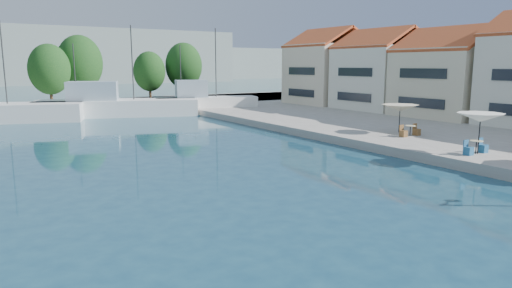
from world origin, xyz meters
TOP-DOWN VIEW (x-y plane):
  - quay_right at (22.00, 30.00)m, footprint 32.00×92.00m
  - quay_far at (-8.00, 67.00)m, footprint 90.00×16.00m
  - hill_east at (40.00, 180.00)m, footprint 140.00×40.00m
  - building_04 at (24.00, 33.00)m, footprint 9.00×8.80m
  - building_05 at (24.00, 42.00)m, footprint 8.40×8.80m
  - building_06 at (24.00, 51.00)m, footprint 9.00×8.80m
  - trawler_03 at (-2.33, 55.95)m, footprint 17.56×9.76m
  - trawler_04 at (7.95, 54.65)m, footprint 12.30×6.21m
  - tree_05 at (-6.71, 69.09)m, footprint 5.15×5.15m
  - tree_06 at (-2.44, 71.73)m, footprint 6.07×6.07m
  - tree_07 at (7.27, 71.51)m, footprint 4.68×4.68m
  - tree_08 at (12.84, 71.68)m, footprint 5.63×5.63m
  - umbrella_white at (8.43, 20.18)m, footprint 2.59×2.59m
  - umbrella_cream at (11.17, 28.16)m, footprint 2.73×2.73m
  - cafe_table_02 at (8.29, 20.21)m, footprint 1.82×0.70m
  - cafe_table_03 at (10.43, 26.54)m, footprint 1.82×0.70m

SIDE VIEW (x-z plane):
  - quay_right at x=22.00m, z-range 0.00..0.60m
  - quay_far at x=-8.00m, z-range 0.00..0.60m
  - cafe_table_02 at x=8.29m, z-range 0.51..1.27m
  - cafe_table_03 at x=10.43m, z-range 0.51..1.27m
  - trawler_03 at x=-2.33m, z-range -4.03..6.17m
  - trawler_04 at x=7.95m, z-range -4.03..6.17m
  - umbrella_cream at x=11.17m, z-range 1.39..3.47m
  - umbrella_white at x=8.43m, z-range 1.51..3.83m
  - tree_07 at x=7.27m, z-range 1.13..8.05m
  - tree_05 at x=-6.71m, z-range 1.19..8.81m
  - building_04 at x=24.00m, z-range 0.42..9.62m
  - building_05 at x=24.00m, z-range 0.41..10.11m
  - tree_08 at x=12.84m, z-range 1.24..9.58m
  - building_06 at x=24.00m, z-range 0.40..10.60m
  - tree_06 at x=-2.44m, z-range 1.29..10.28m
  - hill_east at x=40.00m, z-range 0.00..12.00m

